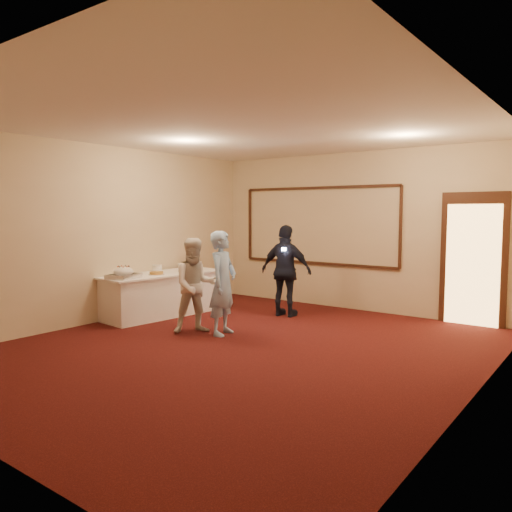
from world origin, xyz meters
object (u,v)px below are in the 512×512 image
at_px(plate_stack_a, 157,269).
at_px(man, 223,283).
at_px(pavlova_tray, 124,273).
at_px(buffet_table, 162,294).
at_px(tart, 156,273).
at_px(plate_stack_b, 183,268).
at_px(guest, 286,271).
at_px(cupcake_stand, 192,260).
at_px(woman, 196,285).

relative_size(plate_stack_a, man, 0.11).
height_order(pavlova_tray, man, man).
xyz_separation_m(buffet_table, tart, (0.13, -0.23, 0.41)).
xyz_separation_m(plate_stack_b, tart, (-0.08, -0.58, -0.05)).
relative_size(plate_stack_b, guest, 0.12).
distance_m(buffet_table, plate_stack_b, 0.61).
height_order(buffet_table, plate_stack_a, plate_stack_a).
height_order(cupcake_stand, plate_stack_a, cupcake_stand).
relative_size(cupcake_stand, tart, 1.63).
bearing_deg(tart, man, -6.48).
relative_size(buffet_table, man, 1.50).
bearing_deg(plate_stack_a, woman, -20.14).
height_order(cupcake_stand, tart, cupcake_stand).
bearing_deg(pavlova_tray, woman, 12.55).
xyz_separation_m(cupcake_stand, guest, (1.97, 0.36, -0.11)).
bearing_deg(plate_stack_b, pavlova_tray, -97.67).
distance_m(woman, guest, 1.91).
height_order(plate_stack_b, tart, plate_stack_b).
xyz_separation_m(pavlova_tray, plate_stack_b, (0.16, 1.22, -0.01)).
bearing_deg(cupcake_stand, guest, 10.31).
bearing_deg(plate_stack_b, woman, -37.65).
relative_size(plate_stack_b, man, 0.12).
bearing_deg(man, plate_stack_b, 50.79).
bearing_deg(guest, plate_stack_a, 27.14).
distance_m(plate_stack_b, woman, 1.51).
relative_size(buffet_table, plate_stack_b, 12.60).
bearing_deg(woman, cupcake_stand, 80.10).
bearing_deg(buffet_table, tart, -61.40).
relative_size(buffet_table, woman, 1.62).
xyz_separation_m(plate_stack_b, woman, (1.19, -0.92, -0.11)).
bearing_deg(plate_stack_a, cupcake_stand, 92.22).
relative_size(pavlova_tray, woman, 0.40).
relative_size(buffet_table, cupcake_stand, 5.29).
bearing_deg(plate_stack_b, man, -25.49).
bearing_deg(plate_stack_a, guest, 34.24).
distance_m(buffet_table, woman, 1.55).
height_order(buffet_table, pavlova_tray, pavlova_tray).
height_order(plate_stack_b, woman, woman).
relative_size(cupcake_stand, woman, 0.31).
bearing_deg(woman, man, -36.15).
bearing_deg(guest, pavlova_tray, 42.80).
relative_size(buffet_table, plate_stack_a, 13.60).
bearing_deg(guest, woman, 68.99).
bearing_deg(pavlova_tray, cupcake_stand, 94.85).
xyz_separation_m(plate_stack_a, guest, (1.93, 1.31, -0.02)).
bearing_deg(man, buffet_table, 63.13).
height_order(plate_stack_b, guest, guest).
distance_m(buffet_table, guest, 2.29).
relative_size(man, woman, 1.08).
distance_m(plate_stack_a, guest, 2.33).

